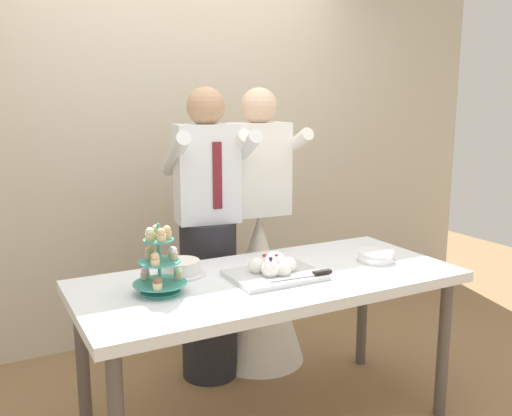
{
  "coord_description": "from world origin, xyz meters",
  "views": [
    {
      "loc": [
        -1.23,
        -2.17,
        1.59
      ],
      "look_at": [
        0.0,
        0.15,
        1.07
      ],
      "focal_mm": 38.95,
      "sensor_mm": 36.0,
      "label": 1
    }
  ],
  "objects_px": {
    "cupcake_stand": "(160,265)",
    "person_bride": "(259,269)",
    "round_cake": "(181,268)",
    "person_groom": "(208,251)",
    "plate_stack": "(375,256)",
    "main_cake_tray": "(274,269)",
    "dessert_table": "(270,291)"
  },
  "relations": [
    {
      "from": "dessert_table",
      "to": "cupcake_stand",
      "type": "distance_m",
      "value": 0.57
    },
    {
      "from": "dessert_table",
      "to": "main_cake_tray",
      "type": "height_order",
      "value": "main_cake_tray"
    },
    {
      "from": "cupcake_stand",
      "to": "round_cake",
      "type": "xyz_separation_m",
      "value": [
        0.17,
        0.2,
        -0.09
      ]
    },
    {
      "from": "person_groom",
      "to": "round_cake",
      "type": "bearing_deg",
      "value": -127.65
    },
    {
      "from": "round_cake",
      "to": "main_cake_tray",
      "type": "bearing_deg",
      "value": -33.33
    },
    {
      "from": "person_groom",
      "to": "cupcake_stand",
      "type": "bearing_deg",
      "value": -128.35
    },
    {
      "from": "main_cake_tray",
      "to": "cupcake_stand",
      "type": "bearing_deg",
      "value": 175.27
    },
    {
      "from": "main_cake_tray",
      "to": "person_bride",
      "type": "xyz_separation_m",
      "value": [
        0.29,
        0.7,
        -0.23
      ]
    },
    {
      "from": "round_cake",
      "to": "person_groom",
      "type": "distance_m",
      "value": 0.52
    },
    {
      "from": "person_bride",
      "to": "person_groom",
      "type": "bearing_deg",
      "value": -172.5
    },
    {
      "from": "plate_stack",
      "to": "person_groom",
      "type": "bearing_deg",
      "value": 134.03
    },
    {
      "from": "plate_stack",
      "to": "round_cake",
      "type": "relative_size",
      "value": 0.78
    },
    {
      "from": "plate_stack",
      "to": "person_bride",
      "type": "xyz_separation_m",
      "value": [
        -0.3,
        0.71,
        -0.22
      ]
    },
    {
      "from": "dessert_table",
      "to": "plate_stack",
      "type": "bearing_deg",
      "value": -3.68
    },
    {
      "from": "plate_stack",
      "to": "round_cake",
      "type": "xyz_separation_m",
      "value": [
        -0.96,
        0.26,
        0.0
      ]
    },
    {
      "from": "main_cake_tray",
      "to": "person_groom",
      "type": "bearing_deg",
      "value": 94.78
    },
    {
      "from": "plate_stack",
      "to": "round_cake",
      "type": "height_order",
      "value": "round_cake"
    },
    {
      "from": "main_cake_tray",
      "to": "plate_stack",
      "type": "distance_m",
      "value": 0.59
    },
    {
      "from": "person_groom",
      "to": "person_bride",
      "type": "height_order",
      "value": "same"
    },
    {
      "from": "cupcake_stand",
      "to": "person_bride",
      "type": "relative_size",
      "value": 0.18
    },
    {
      "from": "plate_stack",
      "to": "dessert_table",
      "type": "bearing_deg",
      "value": 176.32
    },
    {
      "from": "main_cake_tray",
      "to": "dessert_table",
      "type": "bearing_deg",
      "value": 104.7
    },
    {
      "from": "main_cake_tray",
      "to": "plate_stack",
      "type": "bearing_deg",
      "value": -1.18
    },
    {
      "from": "main_cake_tray",
      "to": "person_groom",
      "type": "height_order",
      "value": "person_groom"
    },
    {
      "from": "cupcake_stand",
      "to": "person_bride",
      "type": "height_order",
      "value": "person_bride"
    },
    {
      "from": "dessert_table",
      "to": "cupcake_stand",
      "type": "bearing_deg",
      "value": 178.02
    },
    {
      "from": "cupcake_stand",
      "to": "round_cake",
      "type": "relative_size",
      "value": 1.27
    },
    {
      "from": "cupcake_stand",
      "to": "person_bride",
      "type": "distance_m",
      "value": 1.1
    },
    {
      "from": "cupcake_stand",
      "to": "dessert_table",
      "type": "bearing_deg",
      "value": -1.98
    },
    {
      "from": "person_bride",
      "to": "cupcake_stand",
      "type": "bearing_deg",
      "value": -141.71
    },
    {
      "from": "cupcake_stand",
      "to": "plate_stack",
      "type": "xyz_separation_m",
      "value": [
        1.13,
        -0.06,
        -0.1
      ]
    },
    {
      "from": "round_cake",
      "to": "person_groom",
      "type": "xyz_separation_m",
      "value": [
        0.32,
        0.41,
        -0.06
      ]
    }
  ]
}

